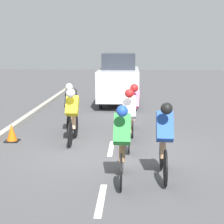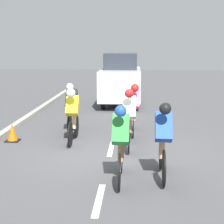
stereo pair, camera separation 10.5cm
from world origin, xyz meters
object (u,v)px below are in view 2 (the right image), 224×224
(traffic_cone, at_px, (12,133))
(cyclist_white, at_px, (129,117))
(cyclist_black, at_px, (72,107))
(cyclist_pink, at_px, (134,108))
(support_car, at_px, (121,79))
(cyclist_blue, at_px, (163,138))
(cyclist_green, at_px, (121,142))
(cyclist_yellow, at_px, (73,114))

(traffic_cone, bearing_deg, cyclist_white, 171.11)
(cyclist_white, relative_size, cyclist_black, 1.07)
(cyclist_white, height_order, cyclist_pink, cyclist_white)
(support_car, bearing_deg, cyclist_pink, 96.30)
(cyclist_pink, bearing_deg, cyclist_black, -2.63)
(cyclist_blue, bearing_deg, traffic_cone, -34.26)
(cyclist_pink, bearing_deg, traffic_cone, 17.67)
(support_car, relative_size, traffic_cone, 7.91)
(traffic_cone, bearing_deg, support_car, -112.46)
(cyclist_green, distance_m, support_car, 9.46)
(cyclist_pink, xyz_separation_m, support_car, (0.61, -5.50, 0.32))
(cyclist_green, bearing_deg, traffic_cone, -43.13)
(cyclist_green, distance_m, cyclist_pink, 3.95)
(cyclist_white, xyz_separation_m, support_car, (0.50, -7.06, 0.31))
(traffic_cone, bearing_deg, cyclist_black, -141.90)
(cyclist_black, bearing_deg, cyclist_white, 136.82)
(cyclist_green, height_order, cyclist_blue, cyclist_blue)
(cyclist_pink, height_order, support_car, support_car)
(cyclist_green, relative_size, support_car, 0.43)
(cyclist_white, xyz_separation_m, cyclist_green, (0.12, 2.39, -0.00))
(cyclist_blue, relative_size, support_car, 0.43)
(traffic_cone, bearing_deg, cyclist_blue, 145.74)
(cyclist_yellow, relative_size, support_car, 0.44)
(support_car, bearing_deg, traffic_cone, 67.54)
(cyclist_green, relative_size, cyclist_pink, 0.97)
(cyclist_blue, xyz_separation_m, support_car, (1.19, -9.21, 0.30))
(cyclist_white, distance_m, support_car, 7.08)
(cyclist_black, relative_size, cyclist_pink, 0.95)
(support_car, height_order, traffic_cone, support_car)
(cyclist_yellow, bearing_deg, traffic_cone, -1.43)
(cyclist_black, height_order, cyclist_yellow, cyclist_black)
(cyclist_black, height_order, support_car, support_car)
(cyclist_green, distance_m, cyclist_yellow, 3.17)
(cyclist_blue, bearing_deg, cyclist_green, 15.75)
(cyclist_blue, height_order, support_car, support_car)
(cyclist_pink, xyz_separation_m, cyclist_blue, (-0.59, 3.72, 0.02))
(cyclist_pink, bearing_deg, cyclist_green, 86.64)
(cyclist_yellow, distance_m, cyclist_blue, 3.43)
(cyclist_blue, bearing_deg, cyclist_black, -57.23)
(cyclist_green, height_order, cyclist_yellow, cyclist_green)
(cyclist_white, distance_m, cyclist_blue, 2.27)
(cyclist_yellow, bearing_deg, cyclist_blue, 130.27)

